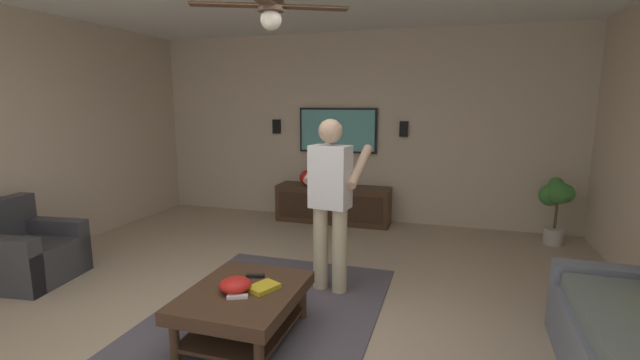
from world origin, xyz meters
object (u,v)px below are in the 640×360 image
object	(u,v)px
book	(264,287)
wall_speaker_right	(277,126)
wall_speaker_left	(404,129)
coffee_table	(244,303)
bowl	(235,285)
vase_round	(307,178)
potted_plant_tall	(556,201)
media_console	(333,204)
ceiling_fan	(270,10)
tv	(338,130)
remote_white	(237,297)
remote_black	(255,276)
person_standing	(331,195)
armchair	(25,254)

from	to	relation	value
book	wall_speaker_right	distance (m)	3.95
wall_speaker_left	coffee_table	bearing A→B (deg)	168.16
bowl	wall_speaker_right	bearing A→B (deg)	18.05
vase_round	potted_plant_tall	bearing A→B (deg)	-92.85
media_console	ceiling_fan	distance (m)	3.67
media_console	book	bearing A→B (deg)	6.47
wall_speaker_left	wall_speaker_right	world-z (taller)	wall_speaker_right
wall_speaker_left	ceiling_fan	bearing A→B (deg)	167.79
wall_speaker_left	ceiling_fan	world-z (taller)	ceiling_fan
tv	vase_round	world-z (taller)	tv
ceiling_fan	potted_plant_tall	bearing A→B (deg)	-44.07
ceiling_fan	bowl	bearing A→B (deg)	167.45
remote_white	wall_speaker_left	bearing A→B (deg)	-125.04
tv	potted_plant_tall	distance (m)	3.09
remote_black	remote_white	bearing A→B (deg)	79.58
potted_plant_tall	wall_speaker_left	size ratio (longest dim) A/B	3.91
potted_plant_tall	remote_white	xyz separation A→B (m)	(-3.33, 2.70, -0.16)
person_standing	ceiling_fan	bearing A→B (deg)	161.59
tv	person_standing	bearing A→B (deg)	13.57
coffee_table	bowl	world-z (taller)	bowl
remote_black	book	distance (m)	0.25
remote_white	person_standing	bearing A→B (deg)	-130.96
bowl	remote_black	size ratio (longest dim) A/B	1.58
wall_speaker_left	book	bearing A→B (deg)	170.29
wall_speaker_left	vase_round	bearing A→B (deg)	100.66
person_standing	vase_round	bearing A→B (deg)	33.52
bowl	book	size ratio (longest dim) A/B	1.08
coffee_table	tv	world-z (taller)	tv
bowl	ceiling_fan	xyz separation A→B (m)	(0.49, -0.11, 2.02)
remote_black	media_console	bearing A→B (deg)	-102.87
person_standing	wall_speaker_left	size ratio (longest dim) A/B	7.45
person_standing	potted_plant_tall	size ratio (longest dim) A/B	1.91
tv	media_console	bearing A→B (deg)	0.00
armchair	potted_plant_tall	world-z (taller)	potted_plant_tall
coffee_table	wall_speaker_left	bearing A→B (deg)	-11.84
person_standing	remote_black	distance (m)	1.04
media_console	coffee_table	bearing A→B (deg)	3.91
wall_speaker_right	ceiling_fan	distance (m)	3.59
remote_black	bowl	bearing A→B (deg)	68.45
book	wall_speaker_right	xyz separation A→B (m)	(3.57, 1.38, 0.99)
media_console	person_standing	xyz separation A→B (m)	(-2.32, -0.62, 0.66)
wall_speaker_right	book	bearing A→B (deg)	-158.88
wall_speaker_left	ceiling_fan	xyz separation A→B (m)	(-3.17, 0.69, 1.07)
person_standing	potted_plant_tall	xyz separation A→B (m)	(2.14, -2.34, -0.36)
tv	potted_plant_tall	xyz separation A→B (m)	(-0.42, -2.96, -0.80)
book	ceiling_fan	xyz separation A→B (m)	(0.39, 0.08, 2.06)
armchair	ceiling_fan	size ratio (longest dim) A/B	0.77
book	tv	bearing A→B (deg)	-149.37
armchair	person_standing	world-z (taller)	person_standing
media_console	bowl	distance (m)	3.42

